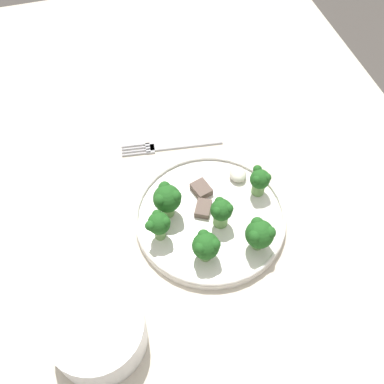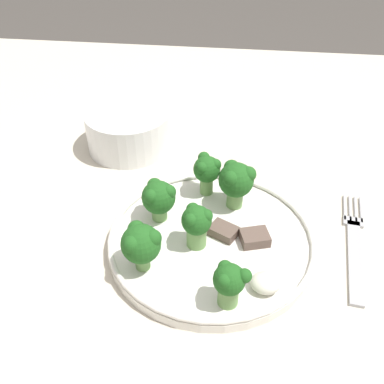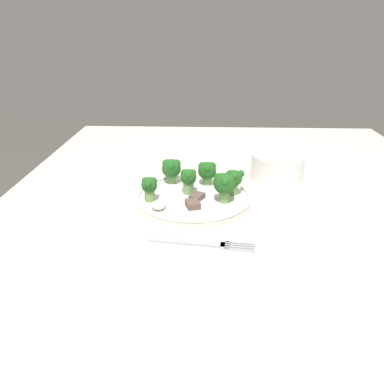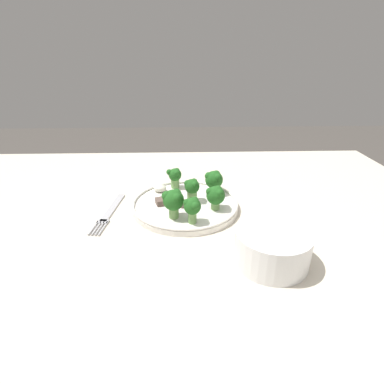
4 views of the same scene
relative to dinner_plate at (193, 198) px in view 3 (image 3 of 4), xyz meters
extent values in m
cube|color=beige|center=(0.04, 0.10, -0.02)|extent=(1.32, 1.03, 0.03)
cylinder|color=brown|center=(-0.56, -0.36, -0.38)|extent=(0.06, 0.06, 0.68)
cylinder|color=brown|center=(-0.56, 0.55, -0.38)|extent=(0.06, 0.06, 0.68)
cylinder|color=white|center=(0.00, 0.00, 0.00)|extent=(0.24, 0.24, 0.01)
torus|color=white|center=(0.00, 0.00, 0.01)|extent=(0.24, 0.24, 0.01)
cube|color=#B2B2B7|center=(0.16, -0.01, -0.01)|extent=(0.03, 0.13, 0.00)
cube|color=#B2B2B7|center=(0.17, 0.06, -0.01)|extent=(0.03, 0.02, 0.00)
cube|color=#B2B2B7|center=(0.19, 0.08, -0.01)|extent=(0.01, 0.05, 0.00)
cube|color=#B2B2B7|center=(0.18, 0.08, -0.01)|extent=(0.01, 0.05, 0.00)
cube|color=#B2B2B7|center=(0.17, 0.08, -0.01)|extent=(0.01, 0.05, 0.00)
cube|color=#B2B2B7|center=(0.17, 0.09, -0.01)|extent=(0.01, 0.05, 0.00)
cylinder|color=white|center=(-0.14, 0.20, 0.02)|extent=(0.13, 0.13, 0.06)
cylinder|color=silver|center=(-0.14, 0.20, 0.02)|extent=(0.10, 0.10, 0.04)
cylinder|color=#709E56|center=(-0.01, 0.08, 0.02)|extent=(0.02, 0.02, 0.03)
sphere|color=#215B1E|center=(-0.01, 0.08, 0.04)|extent=(0.03, 0.03, 0.03)
sphere|color=#215B1E|center=(0.00, 0.08, 0.05)|extent=(0.02, 0.02, 0.02)
sphere|color=#215B1E|center=(-0.02, 0.09, 0.05)|extent=(0.02, 0.02, 0.02)
sphere|color=#215B1E|center=(-0.02, 0.08, 0.05)|extent=(0.02, 0.02, 0.02)
cylinder|color=#709E56|center=(-0.07, 0.03, 0.01)|extent=(0.02, 0.02, 0.02)
sphere|color=#215B1E|center=(-0.07, 0.03, 0.04)|extent=(0.04, 0.04, 0.04)
sphere|color=#215B1E|center=(-0.05, 0.03, 0.04)|extent=(0.02, 0.02, 0.02)
sphere|color=#215B1E|center=(-0.07, 0.04, 0.04)|extent=(0.02, 0.02, 0.02)
sphere|color=#215B1E|center=(-0.07, 0.02, 0.04)|extent=(0.02, 0.02, 0.02)
cylinder|color=#709E56|center=(-0.02, -0.01, 0.02)|extent=(0.02, 0.02, 0.03)
sphere|color=#215B1E|center=(-0.02, -0.01, 0.04)|extent=(0.03, 0.03, 0.03)
sphere|color=#215B1E|center=(-0.01, -0.01, 0.05)|extent=(0.02, 0.02, 0.02)
sphere|color=#215B1E|center=(-0.02, 0.00, 0.05)|extent=(0.02, 0.02, 0.02)
sphere|color=#215B1E|center=(-0.02, -0.02, 0.05)|extent=(0.02, 0.02, 0.02)
cylinder|color=#709E56|center=(0.02, 0.06, 0.02)|extent=(0.02, 0.02, 0.02)
sphere|color=#215B1E|center=(0.02, 0.06, 0.04)|extent=(0.04, 0.04, 0.04)
sphere|color=#215B1E|center=(0.04, 0.06, 0.05)|extent=(0.02, 0.02, 0.02)
sphere|color=#215B1E|center=(0.02, 0.07, 0.05)|extent=(0.02, 0.02, 0.02)
sphere|color=#215B1E|center=(0.02, 0.05, 0.05)|extent=(0.02, 0.02, 0.02)
cylinder|color=#709E56|center=(-0.07, -0.05, 0.01)|extent=(0.02, 0.02, 0.02)
sphere|color=#215B1E|center=(-0.07, -0.05, 0.04)|extent=(0.04, 0.04, 0.04)
sphere|color=#215B1E|center=(-0.06, -0.05, 0.05)|extent=(0.02, 0.02, 0.02)
sphere|color=#215B1E|center=(-0.08, -0.04, 0.05)|extent=(0.02, 0.02, 0.02)
sphere|color=#215B1E|center=(-0.08, -0.06, 0.05)|extent=(0.02, 0.02, 0.02)
cylinder|color=#709E56|center=(0.02, -0.09, 0.01)|extent=(0.02, 0.02, 0.02)
sphere|color=#215B1E|center=(0.02, -0.09, 0.04)|extent=(0.03, 0.03, 0.03)
sphere|color=#215B1E|center=(0.03, -0.09, 0.04)|extent=(0.01, 0.01, 0.01)
sphere|color=#215B1E|center=(0.02, -0.08, 0.04)|extent=(0.01, 0.01, 0.01)
sphere|color=#215B1E|center=(0.02, -0.10, 0.04)|extent=(0.01, 0.01, 0.01)
cube|color=brown|center=(0.01, 0.01, 0.01)|extent=(0.04, 0.03, 0.01)
cube|color=brown|center=(0.05, 0.00, 0.01)|extent=(0.04, 0.03, 0.01)
ellipsoid|color=silver|center=(0.06, -0.07, 0.01)|extent=(0.03, 0.03, 0.02)
camera|label=1|loc=(-0.36, 0.13, 0.60)|focal=42.00mm
camera|label=2|loc=(0.02, -0.37, 0.37)|focal=42.00mm
camera|label=3|loc=(0.71, 0.02, 0.33)|focal=35.00mm
camera|label=4|loc=(0.00, 0.60, 0.31)|focal=28.00mm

